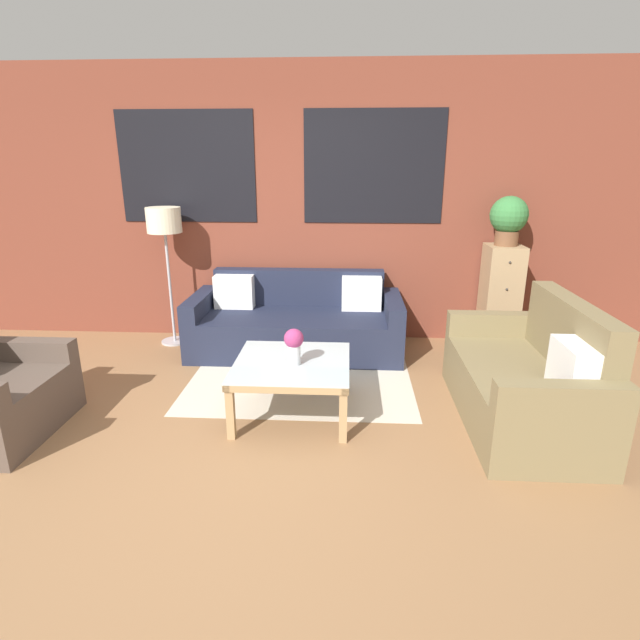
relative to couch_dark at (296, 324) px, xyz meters
The scene contains 10 objects.
ground_plane 1.98m from the couch_dark, 95.74° to the right, with size 16.00×16.00×0.00m, color #8E6642.
wall_back_brick 1.25m from the couch_dark, 111.87° to the left, with size 8.40×0.09×2.80m.
rug 0.81m from the couch_dark, 81.74° to the right, with size 1.95×1.44×0.00m.
couch_dark is the anchor object (origin of this frame).
settee_vintage 2.29m from the couch_dark, 36.55° to the right, with size 0.80×1.57×0.92m.
coffee_table 1.36m from the couch_dark, 85.39° to the right, with size 0.85×0.85×0.43m.
floor_lamp 1.64m from the couch_dark, behind, with size 0.34×0.34×1.42m.
drawer_cabinet 2.09m from the couch_dark, ahead, with size 0.35×0.39×1.06m.
potted_plant 2.33m from the couch_dark, ahead, with size 0.36×0.36×0.48m.
flower_vase 1.45m from the couch_dark, 84.70° to the right, with size 0.14×0.14×0.27m.
Camera 1 is at (0.71, -2.84, 1.85)m, focal length 28.00 mm.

